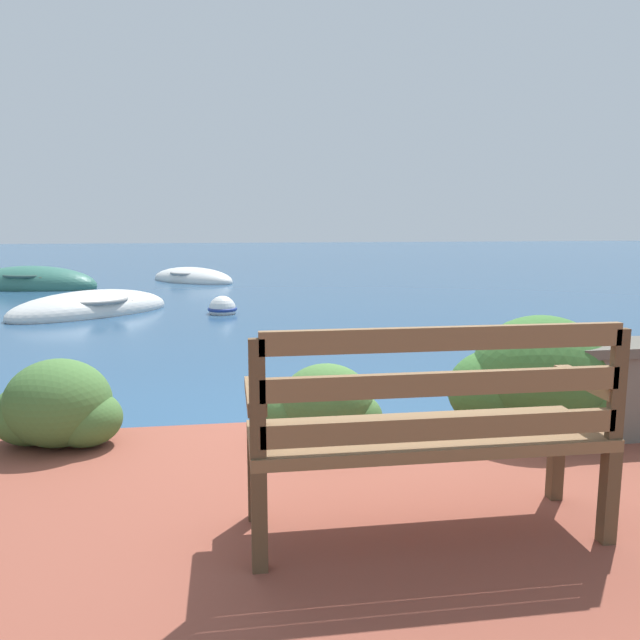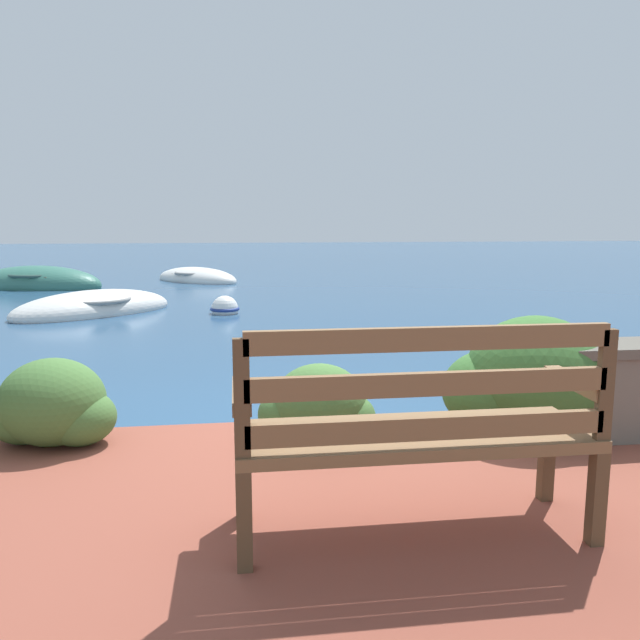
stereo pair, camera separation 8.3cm
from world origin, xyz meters
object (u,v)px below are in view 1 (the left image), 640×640
object	(u,v)px
rowboat_nearest	(91,310)
mooring_buoy	(222,309)
rowboat_mid	(33,285)
rowboat_far	(193,279)
park_bench	(431,426)

from	to	relation	value
rowboat_nearest	mooring_buoy	distance (m)	2.21
mooring_buoy	rowboat_nearest	bearing A→B (deg)	170.63
rowboat_mid	rowboat_far	xyz separation A→B (m)	(3.54, 1.14, -0.02)
park_bench	rowboat_far	bearing A→B (deg)	103.98
park_bench	rowboat_mid	world-z (taller)	park_bench
rowboat_mid	rowboat_nearest	bearing A→B (deg)	-48.88
park_bench	rowboat_far	world-z (taller)	park_bench
mooring_buoy	park_bench	bearing A→B (deg)	-83.48
rowboat_nearest	mooring_buoy	world-z (taller)	rowboat_nearest
rowboat_mid	rowboat_far	world-z (taller)	rowboat_mid
rowboat_mid	mooring_buoy	world-z (taller)	rowboat_mid
rowboat_nearest	rowboat_far	size ratio (longest dim) A/B	1.12
park_bench	rowboat_far	distance (m)	13.90
park_bench	rowboat_nearest	distance (m)	8.97
rowboat_mid	park_bench	bearing A→B (deg)	-53.14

